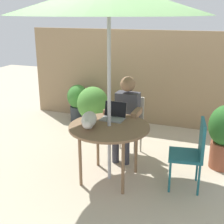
{
  "coord_description": "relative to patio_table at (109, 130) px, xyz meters",
  "views": [
    {
      "loc": [
        1.29,
        -3.35,
        2.12
      ],
      "look_at": [
        0.0,
        0.1,
        0.9
      ],
      "focal_mm": 49.2,
      "sensor_mm": 36.0,
      "label": 1
    }
  ],
  "objects": [
    {
      "name": "chair_occupied",
      "position": [
        0.0,
        0.85,
        -0.16
      ],
      "size": [
        0.4,
        0.4,
        0.89
      ],
      "color": "#B2A899",
      "rests_on": "ground"
    },
    {
      "name": "potted_plant_corner",
      "position": [
        -0.9,
        1.51,
        -0.23
      ],
      "size": [
        0.57,
        0.57,
        0.82
      ],
      "color": "#33383D",
      "rests_on": "ground"
    },
    {
      "name": "cat",
      "position": [
        -0.23,
        -0.11,
        0.15
      ],
      "size": [
        0.31,
        0.64,
        0.17
      ],
      "color": "silver",
      "rests_on": "patio_table"
    },
    {
      "name": "ground_plane",
      "position": [
        0.0,
        0.0,
        -0.68
      ],
      "size": [
        14.0,
        14.0,
        0.0
      ],
      "primitive_type": "plane",
      "color": "#BCAD93"
    },
    {
      "name": "chair_empty",
      "position": [
        1.03,
        0.16,
        -0.16
      ],
      "size": [
        0.46,
        0.46,
        0.89
      ],
      "color": "#1E606B",
      "rests_on": "ground"
    },
    {
      "name": "fence_back",
      "position": [
        0.0,
        2.26,
        0.21
      ],
      "size": [
        5.01,
        0.08,
        1.79
      ],
      "primitive_type": "cube",
      "color": "#937756",
      "rests_on": "ground"
    },
    {
      "name": "person_seated",
      "position": [
        0.0,
        0.69,
        0.01
      ],
      "size": [
        0.48,
        0.48,
        1.23
      ],
      "color": "#3F3F47",
      "rests_on": "ground"
    },
    {
      "name": "patio_table",
      "position": [
        0.0,
        0.0,
        0.0
      ],
      "size": [
        1.02,
        1.02,
        0.75
      ],
      "color": "brown",
      "rests_on": "ground"
    },
    {
      "name": "potted_plant_by_chair",
      "position": [
        -1.39,
        1.89,
        -0.28
      ],
      "size": [
        0.42,
        0.42,
        0.74
      ],
      "color": "#33383D",
      "rests_on": "ground"
    },
    {
      "name": "laptop",
      "position": [
        -0.04,
        0.28,
        0.13
      ],
      "size": [
        0.3,
        0.25,
        0.21
      ],
      "color": "gray",
      "rests_on": "patio_table"
    }
  ]
}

